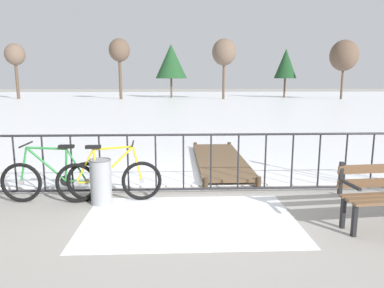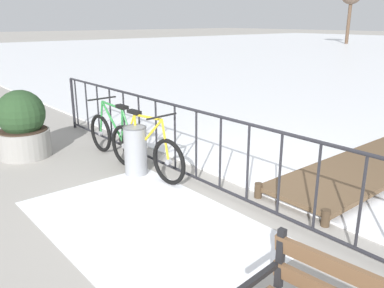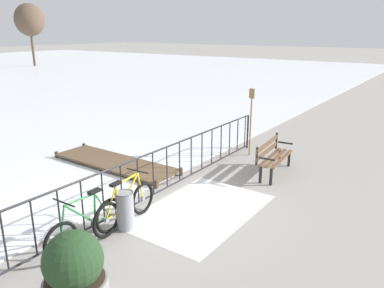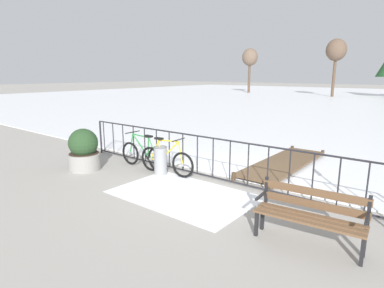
# 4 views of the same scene
# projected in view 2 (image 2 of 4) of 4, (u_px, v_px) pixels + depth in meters

# --- Properties ---
(ground_plane) EXTENTS (160.00, 160.00, 0.00)m
(ground_plane) POSITION_uv_depth(u_px,v_px,m) (219.00, 194.00, 5.37)
(ground_plane) COLOR #9E9991
(snow_patch) EXTENTS (3.03, 1.98, 0.01)m
(snow_patch) POSITION_uv_depth(u_px,v_px,m) (147.00, 223.00, 4.59)
(snow_patch) COLOR white
(snow_patch) RESTS_ON ground
(railing_fence) EXTENTS (9.06, 0.06, 1.07)m
(railing_fence) POSITION_uv_depth(u_px,v_px,m) (220.00, 154.00, 5.21)
(railing_fence) COLOR #232328
(railing_fence) RESTS_ON ground
(bicycle_near_railing) EXTENTS (1.71, 0.52, 0.97)m
(bicycle_near_railing) POSITION_uv_depth(u_px,v_px,m) (145.00, 151.00, 5.94)
(bicycle_near_railing) COLOR black
(bicycle_near_railing) RESTS_ON ground
(bicycle_second) EXTENTS (1.71, 0.52, 0.97)m
(bicycle_second) POSITION_uv_depth(u_px,v_px,m) (116.00, 137.00, 6.62)
(bicycle_second) COLOR black
(bicycle_second) RESTS_ON ground
(planter_with_shrub) EXTENTS (0.84, 0.84, 1.13)m
(planter_with_shrub) POSITION_uv_depth(u_px,v_px,m) (22.00, 126.00, 6.70)
(planter_with_shrub) COLOR gray
(planter_with_shrub) RESTS_ON ground
(trash_bin) EXTENTS (0.35, 0.35, 0.73)m
(trash_bin) POSITION_uv_depth(u_px,v_px,m) (136.00, 150.00, 5.96)
(trash_bin) COLOR gray
(trash_bin) RESTS_ON ground
(wooden_dock) EXTENTS (1.10, 3.84, 0.20)m
(wooden_dock) POSITION_uv_depth(u_px,v_px,m) (367.00, 167.00, 6.01)
(wooden_dock) COLOR brown
(wooden_dock) RESTS_ON ground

